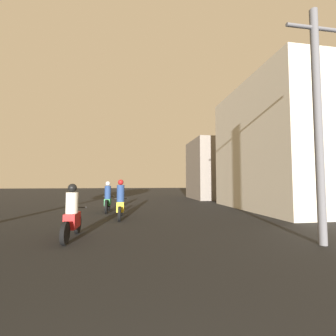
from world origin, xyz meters
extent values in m
cylinder|color=black|center=(-1.71, 7.58, 0.29)|extent=(0.10, 0.58, 0.58)
cylinder|color=black|center=(-1.71, 6.27, 0.29)|extent=(0.10, 0.58, 0.58)
cube|color=red|center=(-1.71, 6.92, 0.50)|extent=(0.30, 0.73, 0.42)
cylinder|color=black|center=(-1.71, 7.35, 0.81)|extent=(0.60, 0.04, 0.04)
cylinder|color=silver|center=(-1.71, 6.85, 0.99)|extent=(0.32, 0.32, 0.57)
sphere|color=black|center=(-1.71, 6.85, 1.40)|extent=(0.24, 0.24, 0.24)
cylinder|color=black|center=(-0.56, 10.99, 0.30)|extent=(0.10, 0.59, 0.59)
cylinder|color=black|center=(-0.56, 9.52, 0.30)|extent=(0.10, 0.59, 0.59)
cube|color=gold|center=(-0.56, 10.26, 0.51)|extent=(0.30, 0.82, 0.42)
cylinder|color=black|center=(-0.56, 10.74, 0.82)|extent=(0.60, 0.04, 0.04)
cylinder|color=navy|center=(-0.56, 10.18, 1.07)|extent=(0.32, 0.32, 0.72)
sphere|color=#A51919|center=(-0.56, 10.18, 1.55)|extent=(0.24, 0.24, 0.24)
cylinder|color=black|center=(-1.34, 13.21, 0.34)|extent=(0.10, 0.68, 0.68)
cylinder|color=black|center=(-1.34, 11.90, 0.34)|extent=(0.10, 0.68, 0.68)
cube|color=#1E6B33|center=(-1.34, 12.55, 0.52)|extent=(0.30, 0.82, 0.35)
cylinder|color=black|center=(-1.34, 12.98, 0.79)|extent=(0.60, 0.04, 0.04)
cylinder|color=navy|center=(-1.34, 12.47, 1.03)|extent=(0.32, 0.32, 0.67)
sphere|color=silver|center=(-1.34, 12.47, 1.48)|extent=(0.24, 0.24, 0.24)
cube|color=beige|center=(8.61, 12.02, 3.59)|extent=(5.16, 7.96, 7.17)
cube|color=gray|center=(7.94, 20.72, 2.76)|extent=(4.87, 5.03, 5.51)
cylinder|color=slate|center=(4.63, 5.25, 3.06)|extent=(0.20, 0.20, 6.13)
cylinder|color=slate|center=(4.63, 5.25, 5.63)|extent=(1.60, 0.10, 0.10)
camera|label=1|loc=(-0.07, 0.25, 1.56)|focal=24.00mm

